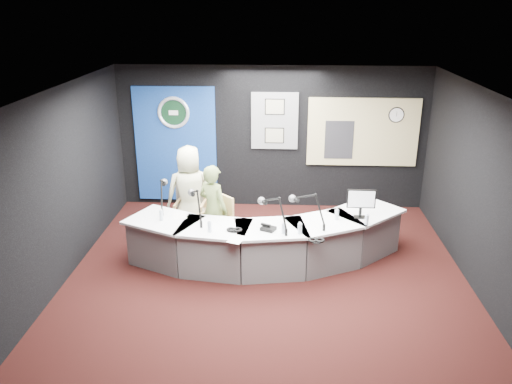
{
  "coord_description": "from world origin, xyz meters",
  "views": [
    {
      "loc": [
        0.18,
        -6.75,
        3.95
      ],
      "look_at": [
        -0.2,
        0.8,
        1.1
      ],
      "focal_mm": 36.0,
      "sensor_mm": 36.0,
      "label": 1
    }
  ],
  "objects_px": {
    "broadcast_desk": "(265,241)",
    "armchair_right": "(214,228)",
    "person_man": "(190,193)",
    "armchair_left": "(191,210)",
    "person_woman": "(213,210)"
  },
  "relations": [
    {
      "from": "armchair_left",
      "to": "person_woman",
      "type": "xyz_separation_m",
      "value": [
        0.48,
        -0.58,
        0.26
      ]
    },
    {
      "from": "armchair_left",
      "to": "person_man",
      "type": "xyz_separation_m",
      "value": [
        0.0,
        0.0,
        0.33
      ]
    },
    {
      "from": "broadcast_desk",
      "to": "armchair_right",
      "type": "bearing_deg",
      "value": 159.43
    },
    {
      "from": "armchair_right",
      "to": "person_woman",
      "type": "distance_m",
      "value": 0.33
    },
    {
      "from": "broadcast_desk",
      "to": "armchair_right",
      "type": "relative_size",
      "value": 5.29
    },
    {
      "from": "armchair_left",
      "to": "person_woman",
      "type": "bearing_deg",
      "value": -45.44
    },
    {
      "from": "person_man",
      "to": "broadcast_desk",
      "type": "bearing_deg",
      "value": 132.24
    },
    {
      "from": "person_woman",
      "to": "person_man",
      "type": "bearing_deg",
      "value": -17.97
    },
    {
      "from": "armchair_right",
      "to": "person_man",
      "type": "xyz_separation_m",
      "value": [
        -0.48,
        0.58,
        0.4
      ]
    },
    {
      "from": "armchair_left",
      "to": "person_woman",
      "type": "distance_m",
      "value": 0.79
    },
    {
      "from": "armchair_left",
      "to": "armchair_right",
      "type": "bearing_deg",
      "value": -45.44
    },
    {
      "from": "broadcast_desk",
      "to": "armchair_left",
      "type": "bearing_deg",
      "value": 145.93
    },
    {
      "from": "broadcast_desk",
      "to": "armchair_left",
      "type": "xyz_separation_m",
      "value": [
        -1.32,
        0.9,
        0.12
      ]
    },
    {
      "from": "armchair_right",
      "to": "person_man",
      "type": "height_order",
      "value": "person_man"
    },
    {
      "from": "armchair_left",
      "to": "person_woman",
      "type": "relative_size",
      "value": 0.65
    }
  ]
}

